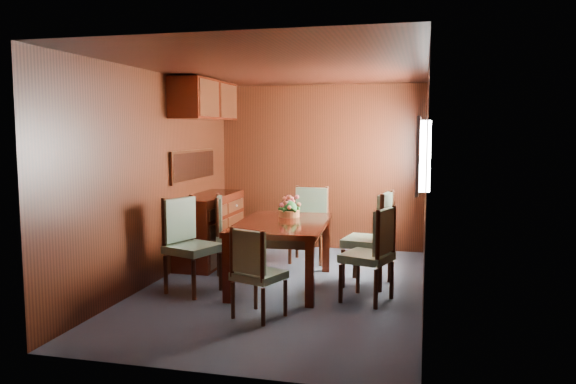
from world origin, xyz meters
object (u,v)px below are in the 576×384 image
(sideboard, at_px, (210,228))
(chair_head, at_px, (255,268))
(dining_table, at_px, (282,231))
(chair_left_near, at_px, (187,239))
(chair_right_near, at_px, (374,249))
(flower_centerpiece, at_px, (289,206))

(sideboard, relative_size, chair_head, 1.62)
(dining_table, bearing_deg, chair_left_near, -157.81)
(chair_left_near, relative_size, chair_right_near, 1.05)
(sideboard, height_order, chair_head, sideboard)
(dining_table, xyz_separation_m, flower_centerpiece, (-0.01, 0.38, 0.23))
(chair_head, bearing_deg, sideboard, 142.98)
(chair_left_near, relative_size, chair_head, 1.20)
(dining_table, relative_size, chair_head, 1.86)
(dining_table, distance_m, chair_right_near, 1.12)
(chair_right_near, distance_m, chair_head, 1.29)
(sideboard, distance_m, chair_head, 2.40)
(dining_table, xyz_separation_m, chair_left_near, (-0.94, -0.45, -0.05))
(sideboard, xyz_separation_m, chair_right_near, (2.26, -1.26, 0.09))
(chair_head, height_order, flower_centerpiece, flower_centerpiece)
(chair_left_near, xyz_separation_m, flower_centerpiece, (0.93, 0.83, 0.28))
(dining_table, distance_m, flower_centerpiece, 0.45)
(sideboard, bearing_deg, dining_table, -36.44)
(dining_table, distance_m, chair_head, 1.17)
(flower_centerpiece, bearing_deg, dining_table, -89.02)
(sideboard, bearing_deg, flower_centerpiece, -22.93)
(chair_right_near, height_order, chair_head, chair_right_near)
(sideboard, xyz_separation_m, flower_centerpiece, (1.20, -0.51, 0.40))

